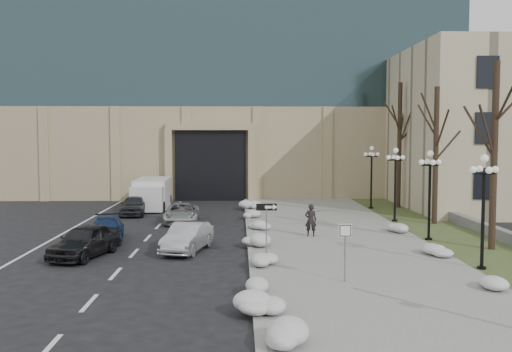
# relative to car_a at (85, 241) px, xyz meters

# --- Properties ---
(ground) EXTENTS (160.00, 160.00, 0.00)m
(ground) POSITION_rel_car_a_xyz_m (8.57, -9.20, -0.74)
(ground) COLOR black
(ground) RESTS_ON ground
(sidewalk) EXTENTS (9.00, 40.00, 0.12)m
(sidewalk) POSITION_rel_car_a_xyz_m (12.07, 4.80, -0.68)
(sidewalk) COLOR gray
(sidewalk) RESTS_ON ground
(curb) EXTENTS (0.30, 40.00, 0.14)m
(curb) POSITION_rel_car_a_xyz_m (7.57, 4.80, -0.67)
(curb) COLOR gray
(curb) RESTS_ON ground
(grass_strip) EXTENTS (4.00, 40.00, 0.10)m
(grass_strip) POSITION_rel_car_a_xyz_m (18.57, 4.80, -0.69)
(grass_strip) COLOR #3B4B25
(grass_strip) RESTS_ON ground
(stone_wall) EXTENTS (0.50, 30.00, 0.70)m
(stone_wall) POSITION_rel_car_a_xyz_m (20.57, 6.80, -0.39)
(stone_wall) COLOR gray
(stone_wall) RESTS_ON ground
(office_tower) EXTENTS (40.00, 24.70, 36.00)m
(office_tower) POSITION_rel_car_a_xyz_m (6.57, 34.38, 17.75)
(office_tower) COLOR tan
(office_tower) RESTS_ON ground
(car_a) EXTENTS (2.81, 4.66, 1.48)m
(car_a) POSITION_rel_car_a_xyz_m (0.00, 0.00, 0.00)
(car_a) COLOR black
(car_a) RESTS_ON ground
(car_b) EXTENTS (2.37, 4.36, 1.36)m
(car_b) POSITION_rel_car_a_xyz_m (4.55, 1.16, -0.06)
(car_b) COLOR #A9ACB1
(car_b) RESTS_ON ground
(car_c) EXTENTS (2.38, 4.45, 1.23)m
(car_c) POSITION_rel_car_a_xyz_m (0.05, 4.02, -0.13)
(car_c) COLOR navy
(car_c) RESTS_ON ground
(car_d) EXTENTS (2.29, 4.60, 1.25)m
(car_d) POSITION_rel_car_a_xyz_m (3.37, 10.18, -0.11)
(car_d) COLOR #B7B7B7
(car_d) RESTS_ON ground
(car_e) EXTENTS (1.86, 4.13, 1.38)m
(car_e) POSITION_rel_car_a_xyz_m (-0.33, 13.90, -0.05)
(car_e) COLOR #303035
(car_e) RESTS_ON ground
(pedestrian) EXTENTS (0.67, 0.48, 1.73)m
(pedestrian) POSITION_rel_car_a_xyz_m (10.85, 4.46, 0.25)
(pedestrian) COLOR black
(pedestrian) RESTS_ON sidewalk
(box_truck) EXTENTS (2.58, 6.95, 2.19)m
(box_truck) POSITION_rel_car_a_xyz_m (0.33, 17.85, 0.32)
(box_truck) COLOR silver
(box_truck) RESTS_ON ground
(one_way_sign) EXTENTS (0.95, 0.26, 2.54)m
(one_way_sign) POSITION_rel_car_a_xyz_m (8.37, -1.03, 1.36)
(one_way_sign) COLOR slate
(one_way_sign) RESTS_ON ground
(keep_sign) EXTENTS (0.49, 0.07, 2.27)m
(keep_sign) POSITION_rel_car_a_xyz_m (10.91, -5.13, 0.92)
(keep_sign) COLOR slate
(keep_sign) RESTS_ON ground
(snow_clump_a) EXTENTS (1.10, 1.60, 0.36)m
(snow_clump_a) POSITION_rel_car_a_xyz_m (8.04, -11.39, -0.44)
(snow_clump_a) COLOR silver
(snow_clump_a) RESTS_ON sidewalk
(snow_clump_b) EXTENTS (1.10, 1.60, 0.36)m
(snow_clump_b) POSITION_rel_car_a_xyz_m (7.93, -6.66, -0.44)
(snow_clump_b) COLOR silver
(snow_clump_b) RESTS_ON sidewalk
(snow_clump_c) EXTENTS (1.10, 1.60, 0.36)m
(snow_clump_c) POSITION_rel_car_a_xyz_m (8.11, -2.02, -0.44)
(snow_clump_c) COLOR silver
(snow_clump_c) RESTS_ON sidewalk
(snow_clump_d) EXTENTS (1.10, 1.60, 0.36)m
(snow_clump_d) POSITION_rel_car_a_xyz_m (7.74, 1.92, -0.44)
(snow_clump_d) COLOR silver
(snow_clump_d) RESTS_ON sidewalk
(snow_clump_e) EXTENTS (1.10, 1.60, 0.36)m
(snow_clump_e) POSITION_rel_car_a_xyz_m (8.17, 7.03, -0.44)
(snow_clump_e) COLOR silver
(snow_clump_e) RESTS_ON sidewalk
(snow_clump_f) EXTENTS (1.10, 1.60, 0.36)m
(snow_clump_f) POSITION_rel_car_a_xyz_m (7.91, 11.27, -0.44)
(snow_clump_f) COLOR silver
(snow_clump_f) RESTS_ON sidewalk
(snow_clump_g) EXTENTS (1.10, 1.60, 0.36)m
(snow_clump_g) POSITION_rel_car_a_xyz_m (7.86, 16.22, -0.44)
(snow_clump_g) COLOR silver
(snow_clump_g) RESTS_ON sidewalk
(snow_clump_h) EXTENTS (1.10, 1.60, 0.36)m
(snow_clump_h) POSITION_rel_car_a_xyz_m (15.89, -6.48, -0.44)
(snow_clump_h) COLOR silver
(snow_clump_h) RESTS_ON sidewalk
(snow_clump_i) EXTENTS (1.10, 1.60, 0.36)m
(snow_clump_i) POSITION_rel_car_a_xyz_m (16.03, -0.54, -0.44)
(snow_clump_i) COLOR silver
(snow_clump_i) RESTS_ON sidewalk
(snow_clump_j) EXTENTS (1.10, 1.60, 0.36)m
(snow_clump_j) POSITION_rel_car_a_xyz_m (15.94, 5.45, -0.44)
(snow_clump_j) COLOR silver
(snow_clump_j) RESTS_ON sidewalk
(snow_clump_k) EXTENTS (1.10, 1.60, 0.36)m
(snow_clump_k) POSITION_rel_car_a_xyz_m (7.87, 1.92, -0.44)
(snow_clump_k) COLOR silver
(snow_clump_k) RESTS_ON sidewalk
(snow_clump_l) EXTENTS (1.10, 1.60, 0.36)m
(snow_clump_l) POSITION_rel_car_a_xyz_m (7.62, -8.85, -0.44)
(snow_clump_l) COLOR silver
(snow_clump_l) RESTS_ON sidewalk
(lamppost_a) EXTENTS (1.18, 1.18, 4.76)m
(lamppost_a) POSITION_rel_car_a_xyz_m (16.87, -3.20, 2.33)
(lamppost_a) COLOR black
(lamppost_a) RESTS_ON ground
(lamppost_b) EXTENTS (1.18, 1.18, 4.76)m
(lamppost_b) POSITION_rel_car_a_xyz_m (16.87, 3.30, 2.33)
(lamppost_b) COLOR black
(lamppost_b) RESTS_ON ground
(lamppost_c) EXTENTS (1.18, 1.18, 4.76)m
(lamppost_c) POSITION_rel_car_a_xyz_m (16.87, 9.80, 2.33)
(lamppost_c) COLOR black
(lamppost_c) RESTS_ON ground
(lamppost_d) EXTENTS (1.18, 1.18, 4.76)m
(lamppost_d) POSITION_rel_car_a_xyz_m (16.87, 16.30, 2.33)
(lamppost_d) COLOR black
(lamppost_d) RESTS_ON ground
(tree_near) EXTENTS (3.20, 3.20, 9.00)m
(tree_near) POSITION_rel_car_a_xyz_m (19.07, 0.80, 5.09)
(tree_near) COLOR black
(tree_near) RESTS_ON ground
(tree_mid) EXTENTS (3.20, 3.20, 8.50)m
(tree_mid) POSITION_rel_car_a_xyz_m (19.07, 8.80, 4.76)
(tree_mid) COLOR black
(tree_mid) RESTS_ON ground
(tree_far) EXTENTS (3.20, 3.20, 9.50)m
(tree_far) POSITION_rel_car_a_xyz_m (19.07, 16.80, 5.41)
(tree_far) COLOR black
(tree_far) RESTS_ON ground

